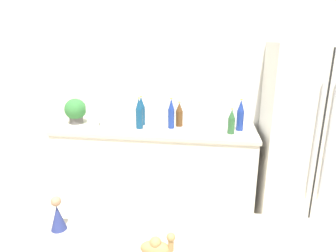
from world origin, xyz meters
TOP-DOWN VIEW (x-y plane):
  - wall_back at (0.00, 2.73)m, footprint 8.00×0.06m
  - back_counter at (-0.49, 2.40)m, footprint 2.09×0.63m
  - refrigerator at (1.01, 2.35)m, footprint 0.82×0.69m
  - potted_plant at (-1.38, 2.44)m, footprint 0.23×0.23m
  - paper_towel_roll at (-1.15, 2.34)m, footprint 0.12×0.12m
  - back_bottle_0 at (0.28, 2.31)m, footprint 0.07×0.07m
  - back_bottle_1 at (-0.32, 2.41)m, footprint 0.07×0.07m
  - back_bottle_2 at (0.37, 2.44)m, footprint 0.07×0.07m
  - back_bottle_3 at (-0.65, 2.36)m, footprint 0.07×0.07m
  - back_bottle_4 at (-0.25, 2.50)m, footprint 0.08×0.08m
  - back_bottle_5 at (-0.66, 2.49)m, footprint 0.08×0.08m
  - camel_figurine at (-0.10, 0.35)m, footprint 0.13×0.06m
  - wise_man_figurine_crimson at (-0.57, 0.52)m, footprint 0.07×0.07m

SIDE VIEW (x-z plane):
  - back_counter at x=-0.49m, z-range 0.00..0.91m
  - refrigerator at x=1.01m, z-range 0.00..1.78m
  - back_bottle_0 at x=0.28m, z-range 0.91..1.16m
  - back_bottle_4 at x=-0.25m, z-range 0.91..1.17m
  - paper_towel_roll at x=-1.15m, z-range 0.91..1.18m
  - potted_plant at x=-1.38m, z-range 0.92..1.19m
  - back_bottle_5 at x=-0.66m, z-range 0.91..1.22m
  - back_bottle_1 at x=-0.32m, z-range 0.91..1.22m
  - back_bottle_2 at x=0.37m, z-range 0.91..1.23m
  - back_bottle_3 at x=-0.65m, z-range 0.91..1.23m
  - wise_man_figurine_crimson at x=-0.57m, z-range 0.99..1.15m
  - camel_figurine at x=-0.10m, z-range 1.02..1.18m
  - wall_back at x=0.00m, z-range 0.00..2.55m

